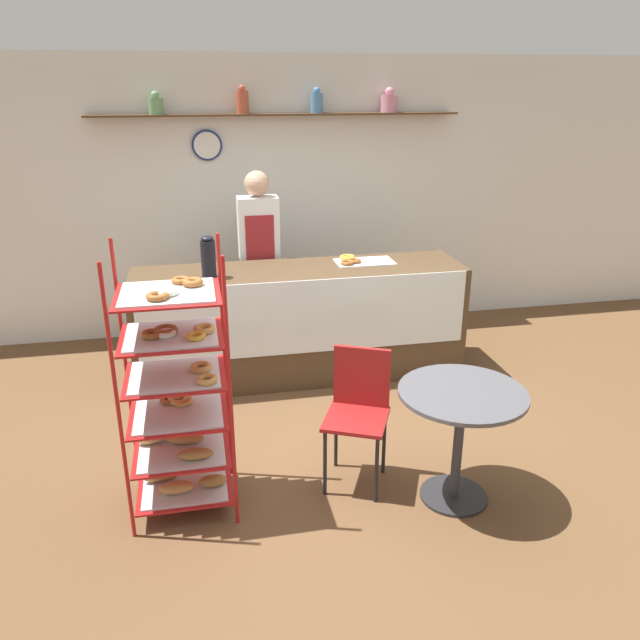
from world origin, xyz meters
TOP-DOWN VIEW (x-y plane):
  - ground_plane at (0.00, 0.00)m, footprint 14.00×14.00m
  - back_wall at (0.00, 2.55)m, footprint 10.00×0.30m
  - display_counter at (0.00, 1.31)m, footprint 2.81×0.70m
  - pastry_rack at (-1.01, -0.36)m, footprint 0.61×0.53m
  - person_worker at (-0.28, 1.84)m, footprint 0.36×0.23m
  - cafe_table at (0.63, -0.64)m, footprint 0.76×0.76m
  - cafe_chair at (0.10, -0.30)m, footprint 0.51×0.51m
  - coffee_carafe at (-0.75, 1.20)m, footprint 0.12×0.12m
  - donut_tray_counter at (0.52, 1.39)m, footprint 0.50×0.29m

SIDE VIEW (x-z plane):
  - ground_plane at x=0.00m, z-range 0.00..0.00m
  - display_counter at x=0.00m, z-range 0.00..0.97m
  - cafe_chair at x=0.10m, z-range 0.10..0.99m
  - cafe_table at x=0.63m, z-range 0.19..0.93m
  - pastry_rack at x=-1.01m, z-range -0.09..1.53m
  - person_worker at x=-0.28m, z-range 0.10..1.82m
  - donut_tray_counter at x=0.52m, z-range 0.96..1.01m
  - coffee_carafe at x=-0.75m, z-range 0.97..1.31m
  - back_wall at x=0.00m, z-range 0.02..2.72m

